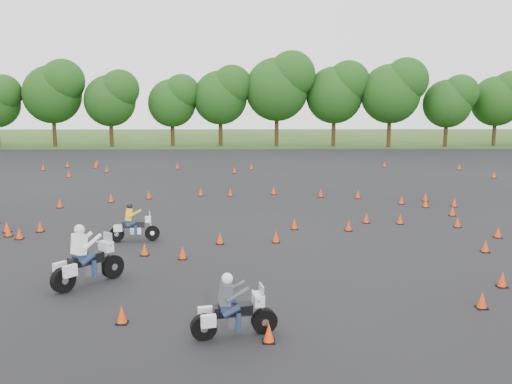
{
  "coord_description": "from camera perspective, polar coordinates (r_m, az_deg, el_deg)",
  "views": [
    {
      "loc": [
        -0.33,
        -22.51,
        5.83
      ],
      "look_at": [
        0.0,
        4.0,
        1.2
      ],
      "focal_mm": 40.0,
      "sensor_mm": 36.0,
      "label": 1
    }
  ],
  "objects": [
    {
      "name": "rider_yellow",
      "position": [
        23.01,
        -12.09,
        -3.02
      ],
      "size": [
        2.04,
        0.86,
        1.53
      ],
      "primitive_type": null,
      "rotation": [
        0.0,
        0.0,
        0.13
      ],
      "color": "yellow",
      "rests_on": "ground"
    },
    {
      "name": "asphalt_pad",
      "position": [
        29.1,
        -0.05,
        -1.64
      ],
      "size": [
        62.0,
        62.0,
        0.0
      ],
      "primitive_type": "plane",
      "color": "black",
      "rests_on": "ground"
    },
    {
      "name": "rider_grey",
      "position": [
        13.94,
        -2.21,
        -11.13
      ],
      "size": [
        2.23,
        1.15,
        1.65
      ],
      "primitive_type": null,
      "rotation": [
        0.0,
        0.0,
        0.24
      ],
      "color": "#44494D",
      "rests_on": "ground"
    },
    {
      "name": "ground",
      "position": [
        23.25,
        0.12,
        -4.61
      ],
      "size": [
        140.0,
        140.0,
        0.0
      ],
      "primitive_type": "plane",
      "color": "#2D5119",
      "rests_on": "ground"
    },
    {
      "name": "treeline",
      "position": [
        57.86,
        3.53,
        8.73
      ],
      "size": [
        86.7,
        32.3,
        11.1
      ],
      "color": "#1B4413",
      "rests_on": "ground"
    },
    {
      "name": "rider_white",
      "position": [
        18.17,
        -16.45,
        -6.02
      ],
      "size": [
        2.21,
        2.4,
        1.93
      ],
      "primitive_type": null,
      "rotation": [
        0.0,
        0.0,
        0.86
      ],
      "color": "white",
      "rests_on": "ground"
    },
    {
      "name": "traffic_cones",
      "position": [
        28.58,
        -0.99,
        -1.39
      ],
      "size": [
        36.15,
        33.33,
        0.45
      ],
      "color": "#E93809",
      "rests_on": "asphalt_pad"
    }
  ]
}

